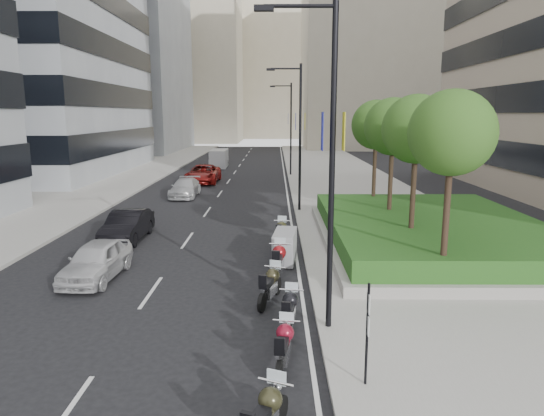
{
  "coord_description": "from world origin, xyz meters",
  "views": [
    {
      "loc": [
        2.79,
        -11.85,
        6.05
      ],
      "look_at": [
        2.65,
        8.98,
        2.0
      ],
      "focal_mm": 32.0,
      "sensor_mm": 36.0,
      "label": 1
    }
  ],
  "objects_px": {
    "lamp_post_1": "(298,130)",
    "lamp_post_0": "(326,152)",
    "parking_sign": "(367,329)",
    "motorcycle_1": "(284,346)",
    "car_d": "(203,174)",
    "lamp_post_2": "(289,124)",
    "motorcycle_3": "(270,285)",
    "car_a": "(96,260)",
    "car_b": "(127,226)",
    "motorcycle_5": "(285,247)",
    "motorcycle_6": "(281,234)",
    "car_c": "(185,188)",
    "motorcycle_4": "(278,262)",
    "motorcycle_2": "(289,312)",
    "delivery_van": "(219,159)"
  },
  "relations": [
    {
      "from": "lamp_post_0",
      "to": "lamp_post_2",
      "type": "relative_size",
      "value": 1.0
    },
    {
      "from": "motorcycle_4",
      "to": "car_a",
      "type": "height_order",
      "value": "car_a"
    },
    {
      "from": "motorcycle_4",
      "to": "lamp_post_0",
      "type": "bearing_deg",
      "value": -157.9
    },
    {
      "from": "lamp_post_2",
      "to": "motorcycle_3",
      "type": "bearing_deg",
      "value": -92.63
    },
    {
      "from": "motorcycle_2",
      "to": "motorcycle_4",
      "type": "bearing_deg",
      "value": 12.34
    },
    {
      "from": "motorcycle_4",
      "to": "motorcycle_5",
      "type": "bearing_deg",
      "value": -0.89
    },
    {
      "from": "motorcycle_3",
      "to": "lamp_post_2",
      "type": "bearing_deg",
      "value": 15.03
    },
    {
      "from": "lamp_post_0",
      "to": "motorcycle_3",
      "type": "bearing_deg",
      "value": 125.72
    },
    {
      "from": "lamp_post_1",
      "to": "motorcycle_6",
      "type": "height_order",
      "value": "lamp_post_1"
    },
    {
      "from": "motorcycle_4",
      "to": "motorcycle_5",
      "type": "relative_size",
      "value": 1.1
    },
    {
      "from": "lamp_post_0",
      "to": "parking_sign",
      "type": "relative_size",
      "value": 3.6
    },
    {
      "from": "motorcycle_4",
      "to": "car_c",
      "type": "height_order",
      "value": "car_c"
    },
    {
      "from": "motorcycle_1",
      "to": "motorcycle_5",
      "type": "distance_m",
      "value": 8.62
    },
    {
      "from": "motorcycle_3",
      "to": "car_c",
      "type": "relative_size",
      "value": 0.46
    },
    {
      "from": "parking_sign",
      "to": "car_a",
      "type": "relative_size",
      "value": 0.61
    },
    {
      "from": "car_c",
      "to": "lamp_post_2",
      "type": "bearing_deg",
      "value": 57.1
    },
    {
      "from": "car_d",
      "to": "parking_sign",
      "type": "bearing_deg",
      "value": -75.13
    },
    {
      "from": "lamp_post_1",
      "to": "motorcycle_6",
      "type": "relative_size",
      "value": 3.9
    },
    {
      "from": "car_a",
      "to": "motorcycle_3",
      "type": "bearing_deg",
      "value": -16.57
    },
    {
      "from": "parking_sign",
      "to": "car_d",
      "type": "bearing_deg",
      "value": 104.36
    },
    {
      "from": "motorcycle_1",
      "to": "delivery_van",
      "type": "height_order",
      "value": "delivery_van"
    },
    {
      "from": "motorcycle_5",
      "to": "motorcycle_6",
      "type": "xyz_separation_m",
      "value": [
        -0.14,
        2.23,
        -0.02
      ]
    },
    {
      "from": "lamp_post_0",
      "to": "car_d",
      "type": "bearing_deg",
      "value": 104.56
    },
    {
      "from": "car_a",
      "to": "car_b",
      "type": "distance_m",
      "value": 5.56
    },
    {
      "from": "lamp_post_0",
      "to": "motorcycle_4",
      "type": "xyz_separation_m",
      "value": [
        -1.24,
        4.38,
        -4.41
      ]
    },
    {
      "from": "lamp_post_0",
      "to": "car_b",
      "type": "relative_size",
      "value": 2.03
    },
    {
      "from": "lamp_post_0",
      "to": "lamp_post_1",
      "type": "height_order",
      "value": "same"
    },
    {
      "from": "motorcycle_3",
      "to": "delivery_van",
      "type": "height_order",
      "value": "delivery_van"
    },
    {
      "from": "delivery_van",
      "to": "lamp_post_2",
      "type": "bearing_deg",
      "value": -46.32
    },
    {
      "from": "lamp_post_0",
      "to": "motorcycle_2",
      "type": "height_order",
      "value": "lamp_post_0"
    },
    {
      "from": "motorcycle_4",
      "to": "motorcycle_6",
      "type": "relative_size",
      "value": 1.07
    },
    {
      "from": "car_c",
      "to": "motorcycle_4",
      "type": "bearing_deg",
      "value": -69.37
    },
    {
      "from": "car_d",
      "to": "motorcycle_3",
      "type": "bearing_deg",
      "value": -76.8
    },
    {
      "from": "motorcycle_1",
      "to": "car_b",
      "type": "relative_size",
      "value": 0.46
    },
    {
      "from": "car_a",
      "to": "motorcycle_5",
      "type": "bearing_deg",
      "value": 20.13
    },
    {
      "from": "motorcycle_5",
      "to": "lamp_post_1",
      "type": "bearing_deg",
      "value": 1.18
    },
    {
      "from": "motorcycle_1",
      "to": "motorcycle_3",
      "type": "relative_size",
      "value": 0.97
    },
    {
      "from": "motorcycle_5",
      "to": "car_c",
      "type": "distance_m",
      "value": 17.54
    },
    {
      "from": "lamp_post_2",
      "to": "motorcycle_3",
      "type": "relative_size",
      "value": 4.29
    },
    {
      "from": "car_d",
      "to": "car_a",
      "type": "bearing_deg",
      "value": -89.94
    },
    {
      "from": "motorcycle_4",
      "to": "motorcycle_2",
      "type": "bearing_deg",
      "value": -169.93
    },
    {
      "from": "motorcycle_5",
      "to": "car_b",
      "type": "height_order",
      "value": "car_b"
    },
    {
      "from": "motorcycle_1",
      "to": "parking_sign",
      "type": "bearing_deg",
      "value": -109.49
    },
    {
      "from": "lamp_post_2",
      "to": "motorcycle_6",
      "type": "relative_size",
      "value": 3.9
    },
    {
      "from": "motorcycle_6",
      "to": "car_c",
      "type": "xyz_separation_m",
      "value": [
        -6.95,
        13.81,
        0.05
      ]
    },
    {
      "from": "parking_sign",
      "to": "car_b",
      "type": "xyz_separation_m",
      "value": [
        -9.18,
        12.93,
        -0.73
      ]
    },
    {
      "from": "motorcycle_6",
      "to": "motorcycle_5",
      "type": "bearing_deg",
      "value": -169.69
    },
    {
      "from": "lamp_post_2",
      "to": "motorcycle_6",
      "type": "distance_m",
      "value": 26.58
    },
    {
      "from": "parking_sign",
      "to": "motorcycle_1",
      "type": "relative_size",
      "value": 1.22
    },
    {
      "from": "lamp_post_1",
      "to": "lamp_post_0",
      "type": "bearing_deg",
      "value": -90.0
    }
  ]
}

